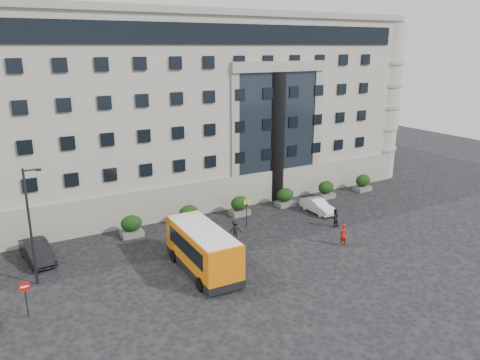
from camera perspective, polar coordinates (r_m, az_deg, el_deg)
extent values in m
plane|color=black|center=(35.21, -2.83, -9.90)|extent=(120.00, 120.00, 0.00)
cube|color=#A29C8F|center=(54.60, -7.91, 9.16)|extent=(44.00, 24.00, 18.00)
cylinder|color=black|center=(47.50, 4.36, 5.20)|extent=(1.80, 1.80, 13.00)
cube|color=#555553|center=(40.46, -13.02, -6.37)|extent=(1.80, 1.20, 0.50)
ellipsoid|color=black|center=(40.13, -13.10, -5.16)|extent=(1.80, 1.26, 1.34)
cube|color=#555553|center=(42.08, -6.22, -5.15)|extent=(1.80, 1.20, 0.50)
ellipsoid|color=black|center=(41.75, -6.26, -3.98)|extent=(1.80, 1.26, 1.34)
cube|color=#555553|center=(44.24, -0.03, -3.98)|extent=(1.80, 1.20, 0.50)
ellipsoid|color=black|center=(43.94, -0.03, -2.85)|extent=(1.80, 1.26, 1.34)
cube|color=#555553|center=(46.89, 5.50, -2.88)|extent=(1.80, 1.20, 0.50)
ellipsoid|color=black|center=(46.60, 5.53, -1.81)|extent=(1.80, 1.26, 1.34)
cube|color=#555553|center=(49.94, 10.40, -1.89)|extent=(1.80, 1.20, 0.50)
ellipsoid|color=black|center=(49.67, 10.45, -0.88)|extent=(1.80, 1.26, 1.34)
cube|color=#555553|center=(53.32, 14.69, -1.00)|extent=(1.80, 1.20, 0.50)
ellipsoid|color=black|center=(53.07, 14.76, -0.05)|extent=(1.80, 1.26, 1.34)
cylinder|color=#262628|center=(33.39, -24.19, -5.38)|extent=(0.16, 0.16, 8.00)
cylinder|color=#262628|center=(32.32, -24.18, 1.12)|extent=(0.90, 0.12, 0.12)
cube|color=black|center=(32.37, -23.38, 1.14)|extent=(0.35, 0.18, 0.14)
cylinder|color=#262628|center=(41.20, 0.81, -4.04)|extent=(0.08, 0.08, 2.50)
cube|color=yellow|center=(40.85, 0.82, -2.65)|extent=(0.50, 0.06, 0.45)
cylinder|color=#262628|center=(30.85, -24.61, -13.14)|extent=(0.08, 0.08, 2.20)
cylinder|color=red|center=(30.39, -24.80, -11.70)|extent=(0.64, 0.05, 0.64)
cube|color=white|center=(30.35, -24.79, -11.73)|extent=(0.45, 0.04, 0.10)
cube|color=#D4690A|center=(33.14, -4.56, -8.12)|extent=(2.79, 7.67, 2.60)
cube|color=black|center=(33.73, -4.50, -10.30)|extent=(2.83, 7.71, 0.55)
cube|color=black|center=(33.03, -4.57, -7.70)|extent=(2.81, 6.00, 1.14)
cube|color=silver|center=(32.65, -4.61, -6.12)|extent=(2.65, 7.29, 0.18)
cylinder|color=black|center=(31.29, -4.88, -12.54)|extent=(0.30, 0.91, 0.90)
cylinder|color=black|center=(32.28, -0.55, -11.53)|extent=(0.30, 0.91, 0.90)
cylinder|color=black|center=(35.35, -8.09, -9.13)|extent=(0.30, 0.91, 0.90)
cylinder|color=black|center=(36.22, -4.18, -8.36)|extent=(0.30, 0.91, 0.90)
cube|color=maroon|center=(48.48, -26.60, -2.47)|extent=(2.86, 3.71, 2.28)
cube|color=maroon|center=(46.42, -25.61, -3.60)|extent=(2.31, 1.92, 1.55)
cube|color=black|center=(45.74, -25.39, -3.42)|extent=(1.71, 0.56, 0.73)
cylinder|color=black|center=(46.44, -26.71, -4.61)|extent=(0.42, 0.80, 0.77)
cylinder|color=black|center=(47.01, -24.40, -4.08)|extent=(0.42, 0.80, 0.77)
cylinder|color=black|center=(49.73, -25.63, -3.17)|extent=(0.42, 0.80, 0.77)
imported|color=black|center=(37.98, -23.49, -8.02)|extent=(2.19, 4.82, 1.53)
imported|color=silver|center=(45.43, 9.45, -3.13)|extent=(1.44, 3.95, 1.30)
imported|color=maroon|center=(38.35, 12.45, -6.53)|extent=(0.72, 0.51, 1.84)
imported|color=black|center=(42.05, 11.45, -4.56)|extent=(0.85, 0.68, 1.66)
imported|color=black|center=(38.60, -0.60, -6.10)|extent=(1.20, 0.84, 1.69)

